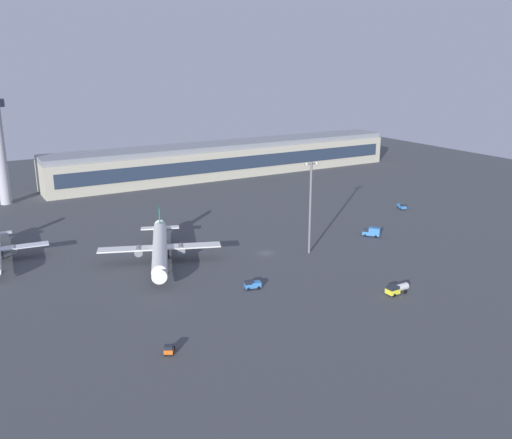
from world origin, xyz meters
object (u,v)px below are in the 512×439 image
fuel_truck (397,289)px  maintenance_van (252,285)px  airplane_mid_apron (160,248)px  cargo_loader (402,206)px  catering_truck (372,232)px  apron_light_west (310,202)px  pushback_tug (169,350)px

fuel_truck → maintenance_van: bearing=53.8°
airplane_mid_apron → cargo_loader: 103.19m
fuel_truck → catering_truck: bearing=-35.1°
catering_truck → apron_light_west: bearing=147.6°
maintenance_van → apron_light_west: bearing=-48.1°
cargo_loader → apron_light_west: 66.95m
airplane_mid_apron → apron_light_west: apron_light_west is taller
apron_light_west → maintenance_van: bearing=-152.0°
pushback_tug → catering_truck: (86.39, 38.21, 0.51)m
cargo_loader → fuel_truck: 84.02m
cargo_loader → catering_truck: bearing=47.6°
maintenance_van → cargo_loader: bearing=-52.8°
fuel_truck → catering_truck: catering_truck is taller
airplane_mid_apron → pushback_tug: (-17.08, -50.46, -3.33)m
airplane_mid_apron → apron_light_west: (41.87, -15.19, 11.49)m
pushback_tug → catering_truck: 94.47m
fuel_truck → apron_light_west: apron_light_west is taller
catering_truck → pushback_tug: bearing=165.4°
airplane_mid_apron → apron_light_west: size_ratio=1.56×
pushback_tug → catering_truck: size_ratio=0.61×
airplane_mid_apron → maintenance_van: bearing=134.8°
maintenance_van → pushback_tug: size_ratio=1.26×
airplane_mid_apron → cargo_loader: bearing=-154.6°
cargo_loader → fuel_truck: bearing=61.0°
catering_truck → fuel_truck: bearing=-162.2°
fuel_truck → cargo_loader: bearing=-46.4°
maintenance_van → cargo_loader: size_ratio=0.99×
airplane_mid_apron → pushback_tug: airplane_mid_apron is taller
pushback_tug → apron_light_west: (58.95, 35.27, 14.81)m
apron_light_west → cargo_loader: bearing=21.1°
fuel_truck → apron_light_west: 38.72m
airplane_mid_apron → fuel_truck: (43.38, -51.06, -3.03)m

